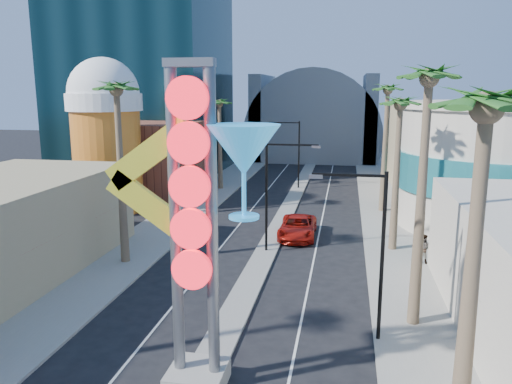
# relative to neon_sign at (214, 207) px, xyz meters

# --- Properties ---
(sidewalk_west) EXTENTS (5.00, 100.00, 0.15)m
(sidewalk_west) POSITION_rel_neon_sign_xyz_m (-10.32, 32.04, -7.23)
(sidewalk_west) COLOR gray
(sidewalk_west) RESTS_ON ground
(sidewalk_east) EXTENTS (5.00, 100.00, 0.15)m
(sidewalk_east) POSITION_rel_neon_sign_xyz_m (8.68, 32.04, -7.23)
(sidewalk_east) COLOR gray
(sidewalk_east) RESTS_ON ground
(median) EXTENTS (1.60, 84.00, 0.15)m
(median) POSITION_rel_neon_sign_xyz_m (-0.82, 35.04, -7.23)
(median) COLOR gray
(median) RESTS_ON ground
(brick_filler_west) EXTENTS (10.00, 10.00, 8.00)m
(brick_filler_west) POSITION_rel_neon_sign_xyz_m (-16.82, 35.04, -3.31)
(brick_filler_west) COLOR brown
(brick_filler_west) RESTS_ON ground
(filler_east) EXTENTS (10.00, 20.00, 10.00)m
(filler_east) POSITION_rel_neon_sign_xyz_m (15.18, 45.04, -2.31)
(filler_east) COLOR tan
(filler_east) RESTS_ON ground
(beer_mug) EXTENTS (7.00, 7.00, 14.50)m
(beer_mug) POSITION_rel_neon_sign_xyz_m (-17.82, 27.04, 0.54)
(beer_mug) COLOR orange
(beer_mug) RESTS_ON ground
(turquoise_building) EXTENTS (16.60, 16.60, 10.60)m
(turquoise_building) POSITION_rel_neon_sign_xyz_m (17.18, 27.04, -2.06)
(turquoise_building) COLOR beige
(turquoise_building) RESTS_ON ground
(canopy) EXTENTS (22.00, 16.00, 22.00)m
(canopy) POSITION_rel_neon_sign_xyz_m (-0.82, 69.04, -3.00)
(canopy) COLOR slate
(canopy) RESTS_ON ground
(neon_sign) EXTENTS (6.53, 2.60, 12.55)m
(neon_sign) POSITION_rel_neon_sign_xyz_m (0.00, 0.00, 0.00)
(neon_sign) COLOR gray
(neon_sign) RESTS_ON ground
(streetlight_0) EXTENTS (3.79, 0.25, 8.00)m
(streetlight_0) POSITION_rel_neon_sign_xyz_m (-0.27, 17.04, -2.43)
(streetlight_0) COLOR black
(streetlight_0) RESTS_ON ground
(streetlight_1) EXTENTS (3.79, 0.25, 8.00)m
(streetlight_1) POSITION_rel_neon_sign_xyz_m (-1.36, 41.04, -2.43)
(streetlight_1) COLOR black
(streetlight_1) RESTS_ON ground
(streetlight_2) EXTENTS (3.45, 0.25, 8.00)m
(streetlight_2) POSITION_rel_neon_sign_xyz_m (5.91, 5.04, -2.47)
(streetlight_2) COLOR black
(streetlight_2) RESTS_ON ground
(palm_1) EXTENTS (2.40, 2.40, 12.70)m
(palm_1) POSITION_rel_neon_sign_xyz_m (-9.82, 13.04, 3.52)
(palm_1) COLOR brown
(palm_1) RESTS_ON ground
(palm_2) EXTENTS (2.40, 2.40, 11.20)m
(palm_2) POSITION_rel_neon_sign_xyz_m (-9.82, 27.04, 2.17)
(palm_2) COLOR brown
(palm_2) RESTS_ON ground
(palm_3) EXTENTS (2.40, 2.40, 11.20)m
(palm_3) POSITION_rel_neon_sign_xyz_m (-9.82, 39.04, 2.17)
(palm_3) COLOR brown
(palm_3) RESTS_ON ground
(palm_4) EXTENTS (2.40, 2.40, 12.20)m
(palm_4) POSITION_rel_neon_sign_xyz_m (8.18, -2.96, 3.07)
(palm_4) COLOR brown
(palm_4) RESTS_ON ground
(palm_5) EXTENTS (2.40, 2.40, 13.20)m
(palm_5) POSITION_rel_neon_sign_xyz_m (8.18, 7.04, 3.96)
(palm_5) COLOR brown
(palm_5) RESTS_ON ground
(palm_6) EXTENTS (2.40, 2.40, 11.70)m
(palm_6) POSITION_rel_neon_sign_xyz_m (8.18, 19.04, 2.62)
(palm_6) COLOR brown
(palm_6) RESTS_ON ground
(palm_7) EXTENTS (2.40, 2.40, 12.70)m
(palm_7) POSITION_rel_neon_sign_xyz_m (8.18, 31.04, 3.52)
(palm_7) COLOR brown
(palm_7) RESTS_ON ground
(red_pickup) EXTENTS (2.88, 6.09, 1.68)m
(red_pickup) POSITION_rel_neon_sign_xyz_m (1.04, 21.14, -6.47)
(red_pickup) COLOR #B1170D
(red_pickup) RESTS_ON ground
(pedestrian_b) EXTENTS (1.19, 1.11, 1.95)m
(pedestrian_b) POSITION_rel_neon_sign_xyz_m (9.91, 16.34, -6.18)
(pedestrian_b) COLOR gray
(pedestrian_b) RESTS_ON sidewalk_east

